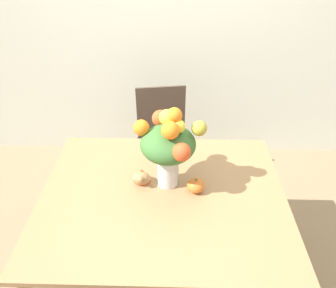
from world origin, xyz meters
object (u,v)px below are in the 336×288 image
object	(u,v)px
pumpkin	(196,185)
turkey_figurine	(142,176)
dining_chair_near_window	(163,142)
flower_vase	(168,146)

from	to	relation	value
pumpkin	turkey_figurine	bearing A→B (deg)	167.66
dining_chair_near_window	flower_vase	bearing A→B (deg)	-93.84
dining_chair_near_window	pumpkin	bearing A→B (deg)	-84.35
turkey_figurine	flower_vase	bearing A→B (deg)	-1.36
flower_vase	pumpkin	size ratio (longest dim) A/B	4.93
flower_vase	turkey_figurine	bearing A→B (deg)	178.64
pumpkin	dining_chair_near_window	world-z (taller)	dining_chair_near_window
pumpkin	turkey_figurine	world-z (taller)	pumpkin
turkey_figurine	dining_chair_near_window	world-z (taller)	dining_chair_near_window
turkey_figurine	dining_chair_near_window	size ratio (longest dim) A/B	0.15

